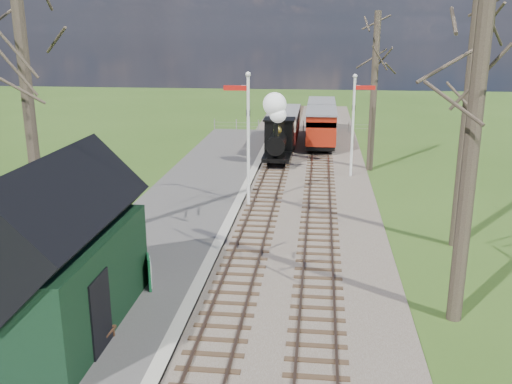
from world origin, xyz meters
TOP-DOWN VIEW (x-y plane):
  - distant_hills at (1.40, 64.38)m, footprint 114.40×48.00m
  - ballast_bed at (1.30, 22.00)m, footprint 8.00×60.00m
  - track_near at (0.00, 22.00)m, footprint 1.60×60.00m
  - track_far at (2.60, 22.00)m, footprint 1.60×60.00m
  - platform at (-3.50, 14.00)m, footprint 5.00×44.00m
  - coping_strip at (-1.20, 14.00)m, footprint 0.40×44.00m
  - station_shed at (-4.30, 4.00)m, footprint 3.25×6.30m
  - semaphore_near at (-0.77, 16.00)m, footprint 1.22×0.24m
  - semaphore_far at (4.37, 22.00)m, footprint 1.22×0.24m
  - bare_trees at (1.33, 10.10)m, footprint 15.51×22.39m
  - fence_line at (0.30, 36.00)m, footprint 12.60×0.08m
  - locomotive at (-0.01, 24.73)m, footprint 1.74×4.06m
  - coach at (0.00, 30.79)m, footprint 2.03×6.96m
  - red_carriage_a at (2.60, 29.71)m, footprint 2.08×5.14m
  - red_carriage_b at (2.60, 35.21)m, footprint 2.08×5.14m
  - sign_board at (-2.65, 6.62)m, footprint 0.32×0.69m
  - bench at (-3.08, 3.04)m, footprint 0.56×1.50m
  - person at (-3.11, 5.57)m, footprint 0.33×0.47m

SIDE VIEW (x-z plane):
  - distant_hills at x=1.40m, z-range -27.22..-5.20m
  - ballast_bed at x=1.30m, z-range 0.00..0.10m
  - track_near at x=0.00m, z-range 0.02..0.17m
  - track_far at x=2.60m, z-range 0.02..0.17m
  - platform at x=-3.50m, z-range 0.00..0.20m
  - coping_strip at x=-1.20m, z-range 0.00..0.21m
  - fence_line at x=0.30m, z-range 0.05..1.05m
  - bench at x=-3.08m, z-range 0.17..1.01m
  - sign_board at x=-2.65m, z-range 0.20..1.24m
  - person at x=-3.11m, z-range 0.20..1.41m
  - coach at x=0.00m, z-range 0.41..2.55m
  - red_carriage_a at x=2.60m, z-range 0.41..2.60m
  - red_carriage_b at x=2.60m, z-range 0.41..2.60m
  - locomotive at x=-0.01m, z-range -0.16..4.19m
  - station_shed at x=-4.30m, z-range -0.12..4.66m
  - semaphore_far at x=4.37m, z-range 0.49..6.21m
  - semaphore_near at x=-0.77m, z-range 0.51..6.73m
  - bare_trees at x=1.33m, z-range -0.79..11.21m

